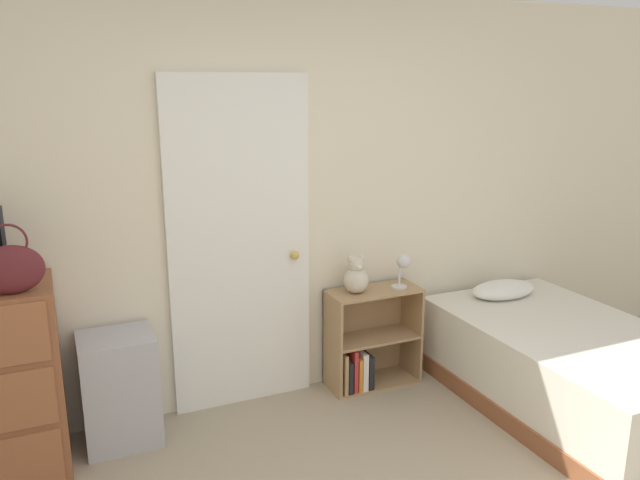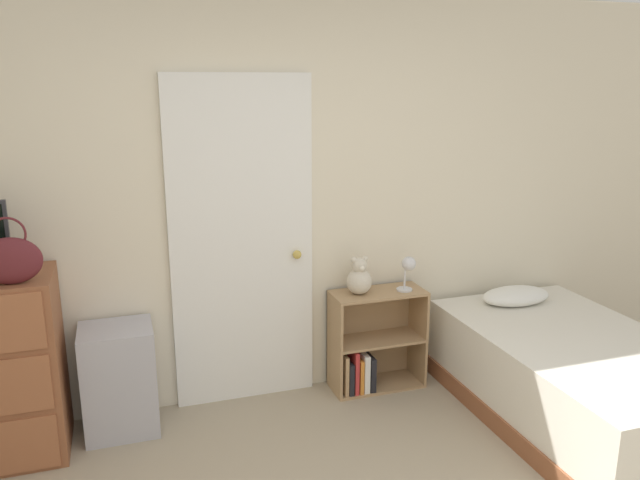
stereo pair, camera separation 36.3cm
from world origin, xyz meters
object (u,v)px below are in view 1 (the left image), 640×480
bookshelf (366,346)px  bed (568,367)px  handbag (11,269)px  teddy_bear (356,277)px  desk_lamp (403,265)px  storage_bin (120,389)px

bookshelf → bed: bookshelf is taller
bookshelf → handbag: bearing=-172.7°
handbag → bookshelf: 2.26m
bookshelf → teddy_bear: bearing=-175.6°
teddy_bear → desk_lamp: size_ratio=1.09×
handbag → desk_lamp: 2.33m
desk_lamp → bed: 1.22m
handbag → teddy_bear: size_ratio=1.36×
teddy_bear → bed: teddy_bear is taller
handbag → desk_lamp: (2.30, 0.22, -0.32)m
bookshelf → teddy_bear: teddy_bear is taller
handbag → bed: bearing=-9.3°
storage_bin → teddy_bear: bearing=1.4°
handbag → desk_lamp: size_ratio=1.48×
handbag → storage_bin: size_ratio=0.53×
storage_bin → teddy_bear: 1.58m
storage_bin → bed: 2.73m
storage_bin → bookshelf: bearing=1.6°
handbag → desk_lamp: handbag is taller
storage_bin → bookshelf: size_ratio=0.96×
desk_lamp → bed: desk_lamp is taller
handbag → storage_bin: 0.97m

